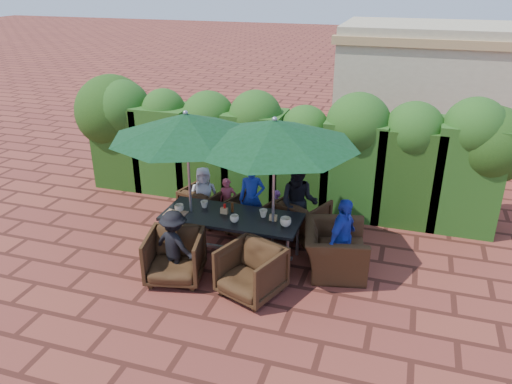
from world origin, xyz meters
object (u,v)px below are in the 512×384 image
(chair_far_mid, at_px, (250,215))
(chair_near_left, at_px, (175,254))
(umbrella_right, at_px, (274,133))
(chair_far_left, at_px, (205,203))
(chair_far_right, at_px, (302,216))
(umbrella_left, at_px, (186,126))
(chair_near_right, at_px, (251,269))
(dining_table, at_px, (232,220))
(chair_end_right, at_px, (335,243))

(chair_far_mid, bearing_deg, chair_near_left, 89.55)
(umbrella_right, distance_m, chair_far_left, 2.67)
(chair_far_mid, bearing_deg, chair_far_left, 7.04)
(chair_far_left, xyz_separation_m, chair_far_right, (1.90, -0.03, 0.02))
(umbrella_left, distance_m, chair_far_left, 2.15)
(umbrella_right, bearing_deg, chair_near_right, -93.59)
(chair_far_right, bearing_deg, chair_near_right, 104.19)
(chair_far_right, xyz_separation_m, chair_near_left, (-1.56, -1.93, 0.03))
(chair_near_right, bearing_deg, umbrella_left, 167.13)
(umbrella_left, height_order, chair_far_mid, umbrella_left)
(umbrella_right, xyz_separation_m, chair_far_mid, (-0.67, 0.82, -1.84))
(chair_far_mid, distance_m, chair_near_left, 1.86)
(chair_far_mid, relative_size, chair_near_left, 0.87)
(dining_table, xyz_separation_m, umbrella_left, (-0.70, -0.05, 1.54))
(umbrella_left, distance_m, chair_far_mid, 2.17)
(chair_far_right, distance_m, chair_near_right, 1.98)
(umbrella_right, relative_size, chair_far_right, 3.22)
(chair_far_left, bearing_deg, chair_near_right, 142.52)
(umbrella_right, bearing_deg, dining_table, -178.74)
(chair_near_left, bearing_deg, chair_far_mid, 57.58)
(chair_near_right, distance_m, chair_end_right, 1.48)
(dining_table, bearing_deg, chair_near_right, -55.70)
(chair_far_right, bearing_deg, umbrella_right, 98.78)
(umbrella_right, bearing_deg, chair_far_right, 75.11)
(chair_far_left, relative_size, chair_far_mid, 1.03)
(chair_far_left, height_order, chair_far_right, chair_far_right)
(umbrella_right, bearing_deg, chair_far_left, 147.70)
(dining_table, relative_size, chair_far_mid, 3.05)
(umbrella_left, distance_m, chair_end_right, 2.96)
(chair_far_right, relative_size, chair_near_right, 0.95)
(chair_far_mid, bearing_deg, chair_near_right, 128.28)
(umbrella_left, distance_m, umbrella_right, 1.40)
(umbrella_right, bearing_deg, umbrella_left, -177.50)
(chair_near_right, bearing_deg, chair_end_right, 64.88)
(dining_table, height_order, umbrella_left, umbrella_left)
(chair_far_mid, height_order, chair_near_right, chair_near_right)
(chair_far_left, relative_size, chair_near_left, 0.89)
(umbrella_left, bearing_deg, chair_near_right, -33.62)
(chair_near_left, relative_size, chair_end_right, 0.78)
(umbrella_left, bearing_deg, chair_end_right, 3.32)
(chair_far_right, distance_m, chair_end_right, 1.18)
(chair_far_left, xyz_separation_m, chair_far_mid, (0.97, -0.21, -0.01))
(chair_far_right, bearing_deg, chair_far_left, 22.69)
(chair_far_left, xyz_separation_m, chair_end_right, (2.64, -0.96, 0.10))
(chair_far_right, height_order, chair_end_right, chair_end_right)
(chair_far_mid, distance_m, chair_near_right, 1.88)
(chair_far_mid, bearing_deg, chair_far_right, -149.83)
(chair_far_right, relative_size, chair_near_left, 0.93)
(umbrella_left, bearing_deg, chair_far_mid, 50.52)
(chair_far_mid, xyz_separation_m, chair_far_right, (0.93, 0.18, 0.03))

